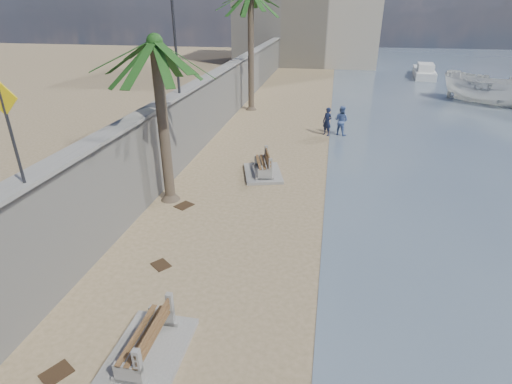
{
  "coord_description": "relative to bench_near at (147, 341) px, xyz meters",
  "views": [
    {
      "loc": [
        1.93,
        -5.9,
        7.43
      ],
      "look_at": [
        -0.5,
        7.0,
        1.2
      ],
      "focal_mm": 28.0,
      "sensor_mm": 36.0,
      "label": 1
    }
  ],
  "objects": [
    {
      "name": "end_building",
      "position": [
        -0.21,
        51.7,
        6.56
      ],
      "size": [
        18.0,
        12.0,
        14.0
      ],
      "primitive_type": "cube",
      "color": "#B7AA93",
      "rests_on": "ground_plane"
    },
    {
      "name": "debris_b",
      "position": [
        -1.79,
        -0.88,
        -0.43
      ],
      "size": [
        0.73,
        0.78,
        0.03
      ],
      "primitive_type": "cube",
      "rotation": [
        0.0,
        0.0,
        1.05
      ],
      "color": "#382616",
      "rests_on": "ground_plane"
    },
    {
      "name": "person_b",
      "position": [
        4.42,
        18.35,
        0.56
      ],
      "size": [
        1.21,
        1.12,
        2.01
      ],
      "primitive_type": "imported",
      "rotation": [
        0.0,
        0.0,
        2.65
      ],
      "color": "#4E67A2",
      "rests_on": "ground_plane"
    },
    {
      "name": "debris_c",
      "position": [
        -1.81,
        7.36,
        -0.43
      ],
      "size": [
        0.79,
        0.85,
        0.03
      ],
      "primitive_type": "cube",
      "rotation": [
        0.0,
        0.0,
        1.09
      ],
      "color": "#382616",
      "rests_on": "ground_plane"
    },
    {
      "name": "pedestrian_sign",
      "position": [
        -3.21,
        1.2,
        4.71
      ],
      "size": [
        0.78,
        0.07,
        2.4
      ],
      "color": "#2D2D33",
      "rests_on": "wall_cap"
    },
    {
      "name": "bench_far",
      "position": [
        0.78,
        11.17,
        0.01
      ],
      "size": [
        2.28,
        2.83,
        1.03
      ],
      "color": "gray",
      "rests_on": "ground_plane"
    },
    {
      "name": "seawall",
      "position": [
        -3.41,
        19.7,
        1.31
      ],
      "size": [
        0.45,
        70.0,
        3.5
      ],
      "primitive_type": "cube",
      "color": "gray",
      "rests_on": "ground_plane"
    },
    {
      "name": "bench_near",
      "position": [
        0.0,
        0.0,
        0.0
      ],
      "size": [
        1.65,
        2.42,
        1.01
      ],
      "color": "gray",
      "rests_on": "ground_plane"
    },
    {
      "name": "palm_mid",
      "position": [
        -2.56,
        7.82,
        5.69
      ],
      "size": [
        5.0,
        5.0,
        7.1
      ],
      "color": "brown",
      "rests_on": "ground_plane"
    },
    {
      "name": "ground_plane",
      "position": [
        1.79,
        -0.3,
        -0.44
      ],
      "size": [
        140.0,
        140.0,
        0.0
      ],
      "primitive_type": "plane",
      "color": "#9C835F"
    },
    {
      "name": "debris_d",
      "position": [
        -1.12,
        3.36,
        -0.43
      ],
      "size": [
        0.73,
        0.71,
        0.03
      ],
      "primitive_type": "cube",
      "rotation": [
        0.0,
        0.0,
        5.61
      ],
      "color": "#382616",
      "rests_on": "ground_plane"
    },
    {
      "name": "wall_cap",
      "position": [
        -3.41,
        19.7,
        3.11
      ],
      "size": [
        0.8,
        70.0,
        0.12
      ],
      "primitive_type": "cube",
      "color": "gray",
      "rests_on": "seawall"
    },
    {
      "name": "streetlight",
      "position": [
        -3.31,
        11.7,
        6.2
      ],
      "size": [
        0.28,
        0.28,
        5.12
      ],
      "color": "#2D2D33",
      "rests_on": "wall_cap"
    },
    {
      "name": "boat_cruiser",
      "position": [
        16.18,
        29.13,
        0.86
      ],
      "size": [
        4.15,
        4.14,
        3.41
      ],
      "primitive_type": "imported",
      "rotation": [
        0.0,
        0.0,
        0.87
      ],
      "color": "silver",
      "rests_on": "bay_water"
    },
    {
      "name": "yacht_far",
      "position": [
        13.64,
        42.28,
        -0.09
      ],
      "size": [
        2.83,
        7.43,
        1.5
      ],
      "primitive_type": null,
      "rotation": [
        0.0,
        0.0,
        1.46
      ],
      "color": "silver",
      "rests_on": "bay_water"
    },
    {
      "name": "person_a",
      "position": [
        3.58,
        18.14,
        0.54
      ],
      "size": [
        0.85,
        0.81,
        1.96
      ],
      "primitive_type": "imported",
      "rotation": [
        0.0,
        0.0,
        -0.65
      ],
      "color": "#151C3A",
      "rests_on": "ground_plane"
    }
  ]
}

